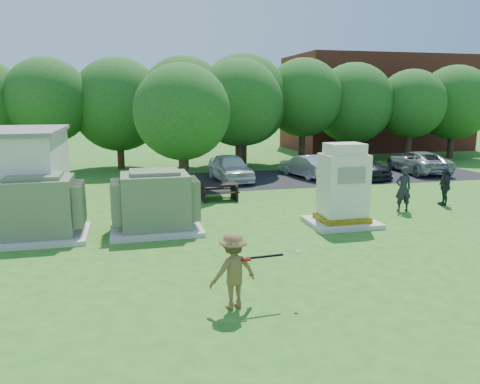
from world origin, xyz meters
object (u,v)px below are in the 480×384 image
object	(u,v)px
batter	(233,271)
car_white	(230,168)
person_by_generator	(403,189)
car_dark	(355,165)
generator_cabinet	(343,190)
picnic_table	(219,190)
car_silver_b	(417,162)
transformer_left	(37,209)
transformer_right	(155,203)
car_silver_a	(306,166)
person_walking_right	(445,186)

from	to	relation	value
batter	car_white	distance (m)	15.78
batter	person_by_generator	bearing A→B (deg)	-156.65
car_white	car_dark	size ratio (longest dim) A/B	0.92
generator_cabinet	picnic_table	distance (m)	6.22
car_dark	car_silver_b	xyz separation A→B (m)	(4.40, 0.52, -0.01)
transformer_left	car_white	size ratio (longest dim) A/B	0.71
transformer_right	batter	distance (m)	6.52
batter	car_dark	xyz separation A→B (m)	(10.55, 14.93, -0.16)
car_silver_a	car_silver_b	bearing A→B (deg)	166.21
batter	car_dark	world-z (taller)	batter
transformer_left	car_silver_a	distance (m)	15.74
car_dark	batter	bearing A→B (deg)	-144.63
person_walking_right	car_silver_b	size ratio (longest dim) A/B	0.34
car_silver_a	car_dark	distance (m)	2.78
generator_cabinet	car_white	bearing A→B (deg)	100.68
picnic_table	car_silver_b	xyz separation A→B (m)	(13.15, 4.71, 0.21)
car_white	person_walking_right	bearing A→B (deg)	-51.40
picnic_table	transformer_left	bearing A→B (deg)	-147.18
car_silver_b	transformer_right	bearing A→B (deg)	32.94
transformer_right	car_silver_b	bearing A→B (deg)	29.23
transformer_left	car_white	distance (m)	12.25
generator_cabinet	car_silver_a	world-z (taller)	generator_cabinet
car_silver_b	picnic_table	bearing A→B (deg)	23.43
picnic_table	car_silver_a	size ratio (longest dim) A/B	0.43
transformer_right	car_silver_a	size ratio (longest dim) A/B	0.78
car_dark	picnic_table	bearing A→B (deg)	-173.75
transformer_right	car_white	xyz separation A→B (m)	(4.60, 9.00, -0.25)
transformer_right	batter	world-z (taller)	transformer_right
batter	person_by_generator	distance (m)	10.94
transformer_right	person_by_generator	bearing A→B (deg)	2.93
transformer_left	generator_cabinet	world-z (taller)	generator_cabinet
transformer_left	car_silver_b	bearing A→B (deg)	24.48
transformer_left	person_walking_right	bearing A→B (deg)	3.84
car_white	car_silver_b	bearing A→B (deg)	-4.11
transformer_right	picnic_table	world-z (taller)	transformer_right
batter	person_walking_right	world-z (taller)	batter
generator_cabinet	batter	world-z (taller)	generator_cabinet
transformer_right	batter	size ratio (longest dim) A/B	1.81
transformer_left	car_silver_b	world-z (taller)	transformer_left
picnic_table	car_silver_a	distance (m)	7.78
picnic_table	car_white	world-z (taller)	car_white
transformer_right	car_silver_b	xyz separation A→B (m)	(16.16, 9.04, -0.31)
transformer_right	car_silver_a	world-z (taller)	transformer_right
car_dark	person_by_generator	bearing A→B (deg)	-123.85
generator_cabinet	car_silver_a	distance (m)	10.36
generator_cabinet	car_silver_a	bearing A→B (deg)	75.34
car_white	car_silver_a	size ratio (longest dim) A/B	1.10
picnic_table	car_silver_b	size ratio (longest dim) A/B	0.35
car_dark	generator_cabinet	bearing A→B (deg)	-139.03
transformer_left	car_dark	world-z (taller)	transformer_left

